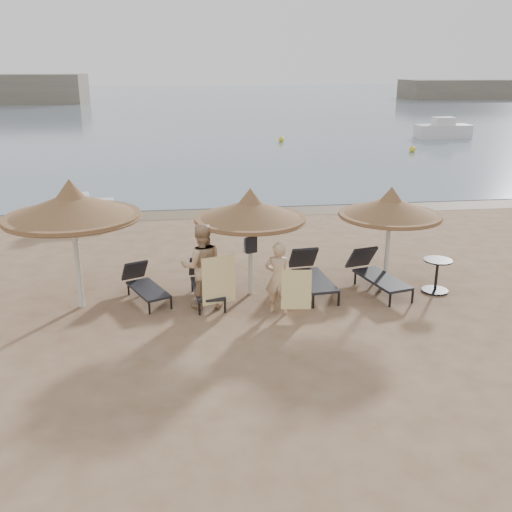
{
  "coord_description": "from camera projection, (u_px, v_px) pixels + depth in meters",
  "views": [
    {
      "loc": [
        -1.77,
        -11.27,
        5.23
      ],
      "look_at": [
        -0.07,
        1.2,
        1.01
      ],
      "focal_mm": 40.0,
      "sensor_mm": 36.0,
      "label": 1
    }
  ],
  "objects": [
    {
      "name": "palapa_left",
      "position": [
        72.0,
        206.0,
        12.27
      ],
      "size": [
        2.97,
        2.97,
        2.95
      ],
      "rotation": [
        0.0,
        0.0,
        -0.38
      ],
      "color": "silver",
      "rests_on": "ground"
    },
    {
      "name": "wet_sand_strip",
      "position": [
        229.0,
        212.0,
        21.31
      ],
      "size": [
        200.0,
        1.6,
        0.01
      ],
      "primitive_type": "cube",
      "color": "brown",
      "rests_on": "ground"
    },
    {
      "name": "lounger_near_left",
      "position": [
        206.0,
        282.0,
        13.45
      ],
      "size": [
        0.78,
        1.94,
        0.85
      ],
      "rotation": [
        0.0,
        0.0,
        0.08
      ],
      "color": "black",
      "rests_on": "ground"
    },
    {
      "name": "person_right",
      "position": [
        279.0,
        273.0,
        12.38
      ],
      "size": [
        1.02,
        0.83,
        1.91
      ],
      "primitive_type": "imported",
      "rotation": [
        0.0,
        0.0,
        2.81
      ],
      "color": "tan",
      "rests_on": "ground"
    },
    {
      "name": "pedal_boat",
      "position": [
        93.0,
        212.0,
        19.87
      ],
      "size": [
        2.29,
        1.5,
        1.01
      ],
      "rotation": [
        0.0,
        0.0,
        0.1
      ],
      "color": "#2754A6",
      "rests_on": "ground"
    },
    {
      "name": "buoy_mid",
      "position": [
        281.0,
        139.0,
        40.6
      ],
      "size": [
        0.41,
        0.41,
        0.41
      ],
      "primitive_type": "sphere",
      "color": "yellow",
      "rests_on": "ground"
    },
    {
      "name": "palapa_right",
      "position": [
        390.0,
        207.0,
        13.72
      ],
      "size": [
        2.51,
        2.51,
        2.49
      ],
      "rotation": [
        0.0,
        0.0,
        -0.02
      ],
      "color": "silver",
      "rests_on": "ground"
    },
    {
      "name": "lounger_far_left",
      "position": [
        144.0,
        284.0,
        13.39
      ],
      "size": [
        1.24,
        1.82,
        0.78
      ],
      "rotation": [
        0.0,
        0.0,
        0.43
      ],
      "color": "black",
      "rests_on": "ground"
    },
    {
      "name": "ground",
      "position": [
        267.0,
        317.0,
        12.48
      ],
      "size": [
        160.0,
        160.0,
        0.0
      ],
      "primitive_type": "plane",
      "color": "#907258",
      "rests_on": "ground"
    },
    {
      "name": "towel_left",
      "position": [
        219.0,
        280.0,
        12.48
      ],
      "size": [
        0.76,
        0.25,
        1.1
      ],
      "rotation": [
        0.0,
        0.0,
        0.3
      ],
      "color": "yellow",
      "rests_on": "ground"
    },
    {
      "name": "towel_right",
      "position": [
        296.0,
        290.0,
        12.29
      ],
      "size": [
        0.65,
        0.11,
        0.92
      ],
      "rotation": [
        0.0,
        0.0,
        -0.14
      ],
      "color": "yellow",
      "rests_on": "ground"
    },
    {
      "name": "palapa_center",
      "position": [
        250.0,
        211.0,
        13.1
      ],
      "size": [
        2.61,
        2.61,
        2.59
      ],
      "rotation": [
        0.0,
        0.0,
        -0.19
      ],
      "color": "silver",
      "rests_on": "ground"
    },
    {
      "name": "buoy_right",
      "position": [
        412.0,
        149.0,
        35.86
      ],
      "size": [
        0.4,
        0.4,
        0.4
      ],
      "primitive_type": "sphere",
      "color": "yellow",
      "rests_on": "ground"
    },
    {
      "name": "bag_dark",
      "position": [
        251.0,
        245.0,
        13.2
      ],
      "size": [
        0.28,
        0.17,
        0.38
      ],
      "rotation": [
        0.0,
        0.0,
        0.35
      ],
      "color": "black",
      "rests_on": "ground"
    },
    {
      "name": "bag_patterned",
      "position": [
        250.0,
        245.0,
        13.56
      ],
      "size": [
        0.29,
        0.12,
        0.36
      ],
      "rotation": [
        0.0,
        0.0,
        -0.11
      ],
      "color": "silver",
      "rests_on": "ground"
    },
    {
      "name": "side_table",
      "position": [
        436.0,
        277.0,
        13.76
      ],
      "size": [
        0.68,
        0.68,
        0.82
      ],
      "rotation": [
        0.0,
        0.0,
        0.16
      ],
      "color": "black",
      "rests_on": "ground"
    },
    {
      "name": "lounger_near_right",
      "position": [
        311.0,
        274.0,
        13.88
      ],
      "size": [
        0.86,
        2.09,
        0.91
      ],
      "rotation": [
        0.0,
        0.0,
        0.09
      ],
      "color": "black",
      "rests_on": "ground"
    },
    {
      "name": "sea",
      "position": [
        188.0,
        101.0,
        87.63
      ],
      "size": [
        200.0,
        140.0,
        0.03
      ],
      "primitive_type": "cube",
      "color": "slate",
      "rests_on": "ground"
    },
    {
      "name": "lounger_far_right",
      "position": [
        376.0,
        273.0,
        13.94
      ],
      "size": [
        1.13,
        2.13,
        0.91
      ],
      "rotation": [
        0.0,
        0.0,
        0.24
      ],
      "color": "black",
      "rests_on": "ground"
    },
    {
      "name": "far_shore",
      "position": [
        11.0,
        82.0,
        81.47
      ],
      "size": [
        150.0,
        54.8,
        12.0
      ],
      "color": "#746653",
      "rests_on": "ground"
    },
    {
      "name": "person_left",
      "position": [
        202.0,
        260.0,
        12.65
      ],
      "size": [
        1.06,
        0.71,
        2.27
      ],
      "primitive_type": "imported",
      "rotation": [
        0.0,
        0.0,
        3.17
      ],
      "color": "tan",
      "rests_on": "ground"
    }
  ]
}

